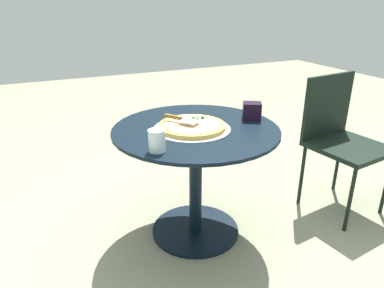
% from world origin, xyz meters
% --- Properties ---
extents(ground_plane, '(10.00, 10.00, 0.00)m').
position_xyz_m(ground_plane, '(0.00, 0.00, 0.00)').
color(ground_plane, gray).
extents(patio_table, '(0.93, 0.93, 0.68)m').
position_xyz_m(patio_table, '(0.00, 0.00, 0.48)').
color(patio_table, black).
rests_on(patio_table, ground).
extents(pizza_on_tray, '(0.42, 0.42, 0.05)m').
position_xyz_m(pizza_on_tray, '(0.00, -0.03, 0.70)').
color(pizza_on_tray, silver).
rests_on(pizza_on_tray, patio_table).
extents(pizza_server, '(0.20, 0.16, 0.02)m').
position_xyz_m(pizza_server, '(-0.03, -0.08, 0.73)').
color(pizza_server, silver).
rests_on(pizza_server, pizza_on_tray).
extents(drinking_cup, '(0.08, 0.08, 0.10)m').
position_xyz_m(drinking_cup, '(0.22, -0.30, 0.73)').
color(drinking_cup, white).
rests_on(drinking_cup, patio_table).
extents(napkin_dispenser, '(0.13, 0.13, 0.10)m').
position_xyz_m(napkin_dispenser, '(-0.00, 0.36, 0.73)').
color(napkin_dispenser, black).
rests_on(napkin_dispenser, patio_table).
extents(patio_chair_near, '(0.49, 0.49, 0.89)m').
position_xyz_m(patio_chair_near, '(0.09, 1.00, 0.52)').
color(patio_chair_near, black).
rests_on(patio_chair_near, ground).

